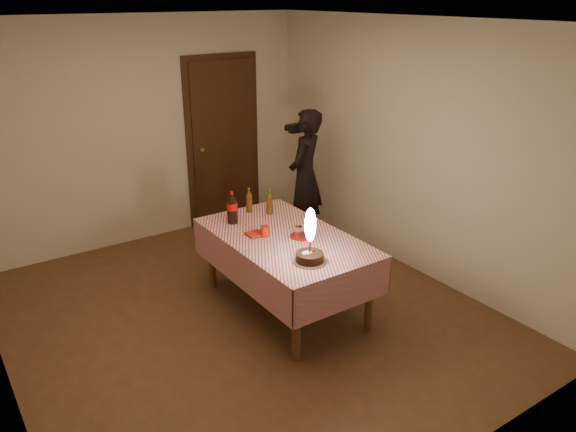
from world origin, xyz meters
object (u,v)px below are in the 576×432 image
Objects in this scene: amber_bottle_right at (269,203)px; birthday_cake at (310,246)px; cola_bottle at (232,208)px; amber_bottle_left at (233,206)px; red_cup at (265,231)px; amber_bottle_mid at (249,201)px; dining_table at (285,246)px; red_plate at (302,236)px; photographer at (305,176)px; clear_cup at (299,231)px.

birthday_cake is at bearing -105.49° from amber_bottle_right.
cola_bottle reaches higher than amber_bottle_left.
cola_bottle is (-0.08, 0.45, 0.10)m from red_cup.
birthday_cake reaches higher than amber_bottle_left.
amber_bottle_left is at bearing -171.74° from amber_bottle_mid.
cola_bottle is at bearing -120.67° from amber_bottle_left.
dining_table is 0.24m from red_cup.
red_plate is at bearing 61.73° from birthday_cake.
red_cup reaches higher than red_plate.
amber_bottle_right and amber_bottle_mid have the same top height.
dining_table is at bearing -33.40° from red_cup.
cola_bottle reaches higher than red_plate.
red_plate is 0.14× the size of photographer.
cola_bottle is at bearing 100.24° from red_cup.
birthday_cake is 1.85× the size of amber_bottle_left.
amber_bottle_left is (-0.28, 0.77, 0.11)m from red_plate.
cola_bottle is (-0.36, 0.64, 0.15)m from red_plate.
cola_bottle is (-0.24, 0.55, 0.25)m from dining_table.
clear_cup is at bearing -85.09° from amber_bottle_mid.
amber_bottle_left reaches higher than dining_table.
clear_cup is (-0.01, 0.03, 0.04)m from red_plate.
cola_bottle is 1.25× the size of amber_bottle_mid.
dining_table is 7.82× the size of red_plate.
birthday_cake is 4.71× the size of red_cup.
red_plate is 0.81m from amber_bottle_mid.
red_plate is 0.69× the size of cola_bottle.
birthday_cake is (-0.12, -0.54, 0.24)m from dining_table.
red_cup is (-0.15, 0.10, 0.15)m from dining_table.
dining_table is 5.42× the size of cola_bottle.
cola_bottle is 0.15m from amber_bottle_left.
amber_bottle_mid is at bearing 131.11° from amber_bottle_right.
birthday_cake is 1.48× the size of cola_bottle.
amber_bottle_left is 0.37m from amber_bottle_right.
photographer is (1.22, 1.75, -0.08)m from birthday_cake.
dining_table is 19.11× the size of clear_cup.
clear_cup is (0.11, -0.06, 0.14)m from dining_table.
amber_bottle_mid is (-0.08, 0.80, 0.11)m from red_plate.
amber_bottle_right is at bearing 71.41° from dining_table.
photographer is at bearing 51.97° from clear_cup.
amber_bottle_left reaches higher than clear_cup.
photographer reaches higher than dining_table.
cola_bottle is 0.42m from amber_bottle_right.
amber_bottle_mid is at bearing 71.89° from red_cup.
birthday_cake reaches higher than red_cup.
red_plate is 0.86× the size of amber_bottle_mid.
amber_bottle_left is at bearing 91.99° from birthday_cake.
amber_bottle_left is (-0.04, 1.22, -0.02)m from birthday_cake.
birthday_cake is 1.85× the size of amber_bottle_right.
clear_cup is 0.79m from amber_bottle_left.
amber_bottle_left reaches higher than red_cup.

